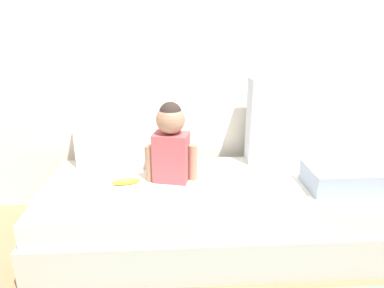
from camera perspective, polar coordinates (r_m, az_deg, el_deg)
name	(u,v)px	position (r m, az deg, el deg)	size (l,w,h in m)	color
ground_plane	(211,238)	(2.29, 3.11, -15.14)	(12.00, 12.00, 0.00)	#93704C
back_wall	(205,38)	(2.44, 2.12, 17.02)	(5.24, 0.10, 2.39)	silver
couch	(211,212)	(2.18, 3.20, -11.03)	(2.04, 0.85, 0.39)	beige
throw_pillow_left	(122,131)	(2.32, -11.41, 2.03)	(0.59, 0.16, 0.46)	silver
throw_pillow_right	(290,121)	(2.42, 15.86, 3.67)	(0.57, 0.16, 0.57)	#B2BCC6
toddler	(171,142)	(2.04, -3.46, 0.38)	(0.31, 0.19, 0.48)	#B24C51
banana	(126,181)	(2.10, -10.75, -6.06)	(0.17, 0.04, 0.04)	yellow
folded_blanket	(342,178)	(2.18, 23.38, -5.11)	(0.40, 0.28, 0.13)	#8E9EB2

